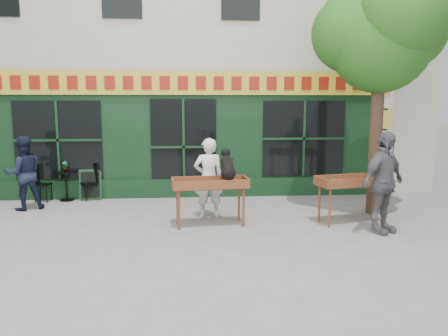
# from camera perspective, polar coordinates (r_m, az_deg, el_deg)

# --- Properties ---
(ground) EXTENTS (80.00, 80.00, 0.00)m
(ground) POSITION_cam_1_polar(r_m,az_deg,el_deg) (9.47, -5.34, -6.82)
(ground) COLOR slate
(ground) RESTS_ON ground
(building) EXTENTS (14.00, 7.26, 10.00)m
(building) POSITION_cam_1_polar(r_m,az_deg,el_deg) (15.30, -5.30, 17.81)
(building) COLOR beige
(building) RESTS_ON ground
(street_tree) EXTENTS (3.05, 2.90, 5.60)m
(street_tree) POSITION_cam_1_polar(r_m,az_deg,el_deg) (10.49, 19.93, 16.86)
(street_tree) COLOR #382619
(street_tree) RESTS_ON ground
(book_cart_center) EXTENTS (1.55, 0.76, 0.99)m
(book_cart_center) POSITION_cam_1_polar(r_m,az_deg,el_deg) (8.86, -1.84, -2.39)
(book_cart_center) COLOR brown
(book_cart_center) RESTS_ON ground
(dog) EXTENTS (0.40, 0.63, 0.60)m
(dog) POSITION_cam_1_polar(r_m,az_deg,el_deg) (8.75, 0.45, 0.59)
(dog) COLOR black
(dog) RESTS_ON book_cart_center
(woman) EXTENTS (0.67, 0.48, 1.75)m
(woman) POSITION_cam_1_polar(r_m,az_deg,el_deg) (9.49, -2.03, -1.34)
(woman) COLOR silver
(woman) RESTS_ON ground
(book_cart_right) EXTENTS (1.59, 0.90, 0.99)m
(book_cart_right) POSITION_cam_1_polar(r_m,az_deg,el_deg) (9.48, 16.50, -2.01)
(book_cart_right) COLOR brown
(book_cart_right) RESTS_ON ground
(man_right) EXTENTS (1.24, 1.01, 1.97)m
(man_right) POSITION_cam_1_polar(r_m,az_deg,el_deg) (8.89, 20.08, -1.79)
(man_right) COLOR #545459
(man_right) RESTS_ON ground
(bistro_table) EXTENTS (0.60, 0.60, 0.76)m
(bistro_table) POSITION_cam_1_polar(r_m,az_deg,el_deg) (11.89, -19.95, -1.46)
(bistro_table) COLOR black
(bistro_table) RESTS_ON ground
(bistro_chair_left) EXTENTS (0.40, 0.40, 0.95)m
(bistro_chair_left) POSITION_cam_1_polar(r_m,az_deg,el_deg) (11.98, -23.01, -1.47)
(bistro_chair_left) COLOR black
(bistro_chair_left) RESTS_ON ground
(bistro_chair_right) EXTENTS (0.51, 0.51, 0.95)m
(bistro_chair_right) POSITION_cam_1_polar(r_m,az_deg,el_deg) (11.83, -16.93, -1.29)
(bistro_chair_right) COLOR black
(bistro_chair_right) RESTS_ON ground
(potted_plant) EXTENTS (0.15, 0.12, 0.27)m
(potted_plant) POSITION_cam_1_polar(r_m,az_deg,el_deg) (11.83, -20.03, 0.24)
(potted_plant) COLOR gray
(potted_plant) RESTS_ON bistro_table
(man_left) EXTENTS (1.05, 0.98, 1.73)m
(man_left) POSITION_cam_1_polar(r_m,az_deg,el_deg) (11.20, -24.69, -0.64)
(man_left) COLOR black
(man_left) RESTS_ON ground
(chalkboard) EXTENTS (0.58, 0.26, 0.79)m
(chalkboard) POSITION_cam_1_polar(r_m,az_deg,el_deg) (11.80, -17.06, -2.10)
(chalkboard) COLOR black
(chalkboard) RESTS_ON ground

